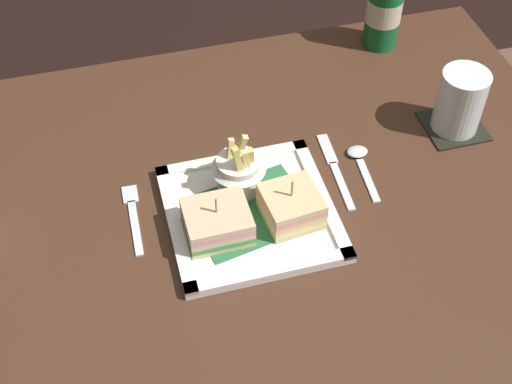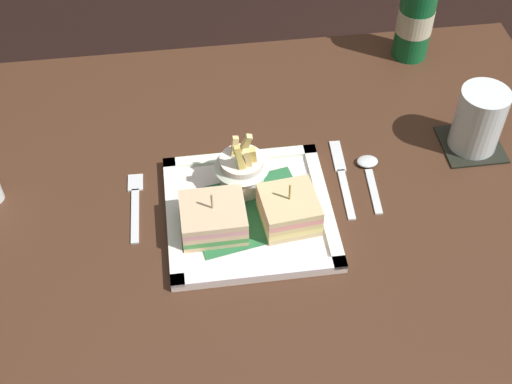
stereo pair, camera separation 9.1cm
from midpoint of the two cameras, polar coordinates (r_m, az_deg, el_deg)
name	(u,v)px [view 2 (the right image)]	position (r m, az deg, el deg)	size (l,w,h in m)	color
dining_table	(262,252)	(1.18, 2.71, -5.03)	(1.10, 0.84, 0.77)	#432719
square_plate	(249,213)	(1.06, 1.87, -1.82)	(0.25, 0.25, 0.02)	white
sandwich_half_left	(213,218)	(1.02, -1.00, -2.28)	(0.10, 0.08, 0.08)	#DBBA8B
sandwich_half_right	(289,210)	(1.03, 5.23, -1.58)	(0.09, 0.09, 0.08)	#D2BA89
fries_cup	(242,167)	(1.06, 1.27, 1.94)	(0.09, 0.09, 0.11)	silver
beer_bottle	(416,14)	(1.36, 14.95, 13.84)	(0.07, 0.07, 0.24)	#115D2D
drink_coaster	(471,144)	(1.24, 19.24, 3.61)	(0.10, 0.10, 0.00)	black
water_glass	(478,123)	(1.21, 19.81, 5.26)	(0.08, 0.08, 0.11)	silver
fork	(135,203)	(1.09, -7.56, -1.03)	(0.02, 0.14, 0.00)	silver
knife	(342,175)	(1.14, 9.35, 1.26)	(0.02, 0.18, 0.00)	silver
spoon	(369,169)	(1.15, 11.50, 1.74)	(0.03, 0.13, 0.01)	silver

